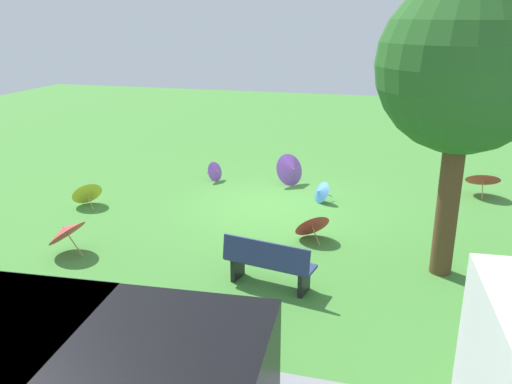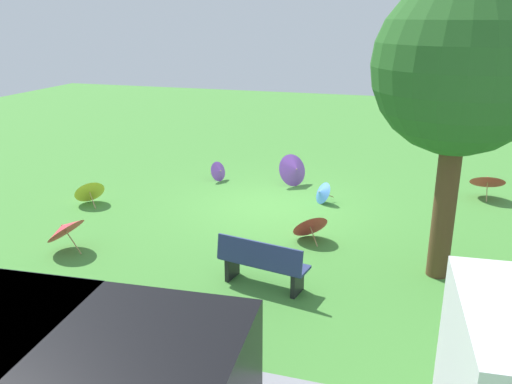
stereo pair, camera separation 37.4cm
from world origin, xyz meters
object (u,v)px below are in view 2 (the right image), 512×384
(shade_tree, at_px, (461,69))
(parasol_red_1, at_px, (488,180))
(parasol_purple_0, at_px, (219,171))
(parasol_red_0, at_px, (64,228))
(parasol_red_2, at_px, (309,224))
(park_bench, at_px, (262,263))
(parasol_purple_1, at_px, (294,170))
(parasol_blue_0, at_px, (321,192))
(parasol_yellow_0, at_px, (89,190))
(van_dark, at_px, (22,367))

(shade_tree, relative_size, parasol_red_1, 5.91)
(parasol_red_1, height_order, parasol_purple_0, parasol_red_1)
(shade_tree, distance_m, parasol_red_0, 7.91)
(parasol_red_1, height_order, parasol_red_2, parasol_red_1)
(park_bench, bearing_deg, parasol_purple_1, -82.22)
(shade_tree, bearing_deg, parasol_blue_0, -49.58)
(parasol_yellow_0, distance_m, parasol_purple_1, 5.47)
(parasol_red_1, relative_size, parasol_purple_1, 0.85)
(parasol_purple_0, bearing_deg, parasol_purple_1, -174.31)
(parasol_blue_0, height_order, parasol_red_2, parasol_red_2)
(parasol_red_0, xyz_separation_m, parasol_yellow_0, (1.19, -2.61, -0.14))
(van_dark, relative_size, parasol_red_1, 5.37)
(parasol_red_1, bearing_deg, parasol_blue_0, 22.19)
(parasol_red_0, bearing_deg, parasol_blue_0, -135.17)
(parasol_purple_0, xyz_separation_m, parasol_purple_1, (-2.14, -0.21, 0.17))
(parasol_red_0, bearing_deg, parasol_red_2, -156.17)
(van_dark, xyz_separation_m, parasol_yellow_0, (3.88, -6.98, -0.56))
(parasol_yellow_0, bearing_deg, parasol_red_0, 114.42)
(parasol_blue_0, xyz_separation_m, parasol_yellow_0, (5.57, 1.75, 0.07))
(van_dark, bearing_deg, park_bench, -110.25)
(parasol_yellow_0, bearing_deg, parasol_blue_0, -162.57)
(park_bench, relative_size, parasol_red_1, 1.89)
(van_dark, relative_size, parasol_red_2, 4.88)
(parasol_purple_1, bearing_deg, parasol_red_2, 107.94)
(parasol_red_1, bearing_deg, parasol_purple_1, 4.63)
(parasol_yellow_0, bearing_deg, van_dark, 119.06)
(parasol_yellow_0, height_order, parasol_purple_1, parasol_purple_1)
(park_bench, height_order, parasol_red_2, park_bench)
(park_bench, relative_size, parasol_red_0, 1.80)
(park_bench, height_order, parasol_red_1, park_bench)
(parasol_blue_0, distance_m, parasol_yellow_0, 5.84)
(van_dark, bearing_deg, parasol_blue_0, -100.96)
(parasol_red_2, xyz_separation_m, parasol_purple_0, (3.30, -3.37, -0.06))
(parasol_purple_0, height_order, parasol_purple_1, parasol_purple_1)
(parasol_red_1, bearing_deg, van_dark, 61.16)
(parasol_blue_0, bearing_deg, parasol_purple_0, -18.07)
(shade_tree, xyz_separation_m, parasol_yellow_0, (8.33, -1.49, -3.35))
(park_bench, distance_m, parasol_red_1, 7.55)
(parasol_blue_0, distance_m, parasol_red_1, 4.34)
(parasol_blue_0, height_order, parasol_red_1, parasol_red_1)
(van_dark, bearing_deg, parasol_purple_1, -94.06)
(parasol_blue_0, distance_m, parasol_purple_1, 1.59)
(van_dark, bearing_deg, parasol_red_2, -106.29)
(parasol_purple_1, bearing_deg, van_dark, 85.94)
(parasol_red_0, relative_size, parasol_purple_1, 0.89)
(van_dark, relative_size, parasol_yellow_0, 5.10)
(parasol_red_1, bearing_deg, shade_tree, 75.48)
(van_dark, height_order, park_bench, van_dark)
(parasol_red_0, bearing_deg, park_bench, 176.18)
(parasol_blue_0, relative_size, parasol_red_1, 0.76)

